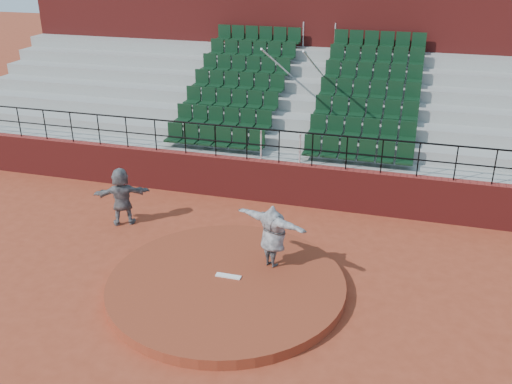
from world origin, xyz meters
TOP-DOWN VIEW (x-y plane):
  - ground at (0.00, 0.00)m, footprint 90.00×90.00m
  - pitchers_mound at (0.00, 0.00)m, footprint 5.50×5.50m
  - pitching_rubber at (0.00, 0.15)m, footprint 0.60×0.15m
  - boundary_wall at (0.00, 5.00)m, footprint 24.00×0.30m
  - wall_railing at (0.00, 5.00)m, footprint 24.04×0.05m
  - seating_deck at (0.00, 8.65)m, footprint 24.00×5.97m
  - press_box_facade at (0.00, 12.60)m, footprint 24.00×3.00m
  - pitcher at (0.86, 0.94)m, footprint 2.01×1.23m
  - fielder at (-3.88, 2.39)m, footprint 1.62×1.14m

SIDE VIEW (x-z plane):
  - ground at x=0.00m, z-range 0.00..0.00m
  - pitchers_mound at x=0.00m, z-range 0.00..0.25m
  - pitching_rubber at x=0.00m, z-range 0.25..0.28m
  - boundary_wall at x=0.00m, z-range 0.00..1.30m
  - fielder at x=-3.88m, z-range 0.00..1.68m
  - pitcher at x=0.86m, z-range 0.25..1.84m
  - seating_deck at x=0.00m, z-range -0.87..3.76m
  - wall_railing at x=0.00m, z-range 1.52..2.54m
  - press_box_facade at x=0.00m, z-range 0.00..7.10m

